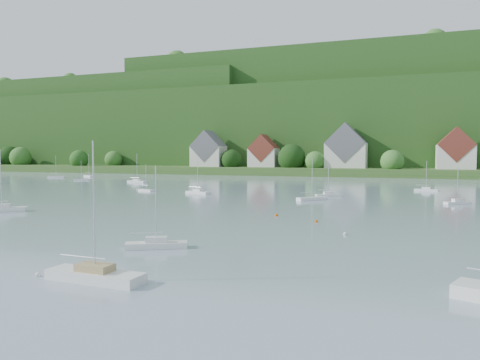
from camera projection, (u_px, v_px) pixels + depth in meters
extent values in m
cube|color=#2D531F|center=(337.00, 170.00, 200.21)|extent=(600.00, 60.00, 3.00)
cube|color=#163D13|center=(356.00, 134.00, 269.65)|extent=(620.00, 160.00, 40.00)
cube|color=#163D13|center=(121.00, 131.00, 305.85)|extent=(200.00, 120.00, 52.00)
cube|color=#163D13|center=(373.00, 119.00, 261.13)|extent=(240.00, 130.00, 60.00)
sphere|color=#306425|center=(21.00, 158.00, 242.35)|extent=(11.19, 11.19, 11.19)
sphere|color=#306425|center=(113.00, 160.00, 228.37)|extent=(8.61, 8.61, 8.61)
sphere|color=#194916|center=(79.00, 159.00, 221.95)|extent=(9.03, 9.03, 9.03)
sphere|color=#306425|center=(315.00, 161.00, 187.11)|extent=(8.19, 8.19, 8.19)
sphere|color=#306425|center=(214.00, 162.00, 204.42)|extent=(6.49, 6.49, 6.49)
sphere|color=#306425|center=(459.00, 158.00, 176.68)|extent=(12.16, 12.16, 12.16)
sphere|color=#306425|center=(392.00, 161.00, 173.36)|extent=(8.73, 8.73, 8.73)
sphere|color=black|center=(231.00, 160.00, 201.44)|extent=(9.32, 9.32, 9.32)
sphere|color=black|center=(18.00, 159.00, 251.11)|extent=(9.50, 9.50, 9.50)
sphere|color=black|center=(10.00, 157.00, 251.08)|extent=(11.91, 11.91, 11.91)
sphere|color=black|center=(292.00, 158.00, 192.81)|extent=(11.92, 11.92, 11.92)
sphere|color=#306425|center=(133.00, 78.00, 264.51)|extent=(10.52, 10.52, 10.52)
sphere|color=#306425|center=(5.00, 88.00, 306.61)|extent=(13.75, 13.75, 13.75)
sphere|color=#194916|center=(214.00, 84.00, 285.09)|extent=(10.29, 10.29, 10.29)
sphere|color=black|center=(68.00, 90.00, 316.01)|extent=(10.31, 10.31, 10.31)
sphere|color=black|center=(61.00, 85.00, 287.74)|extent=(8.14, 8.14, 8.14)
sphere|color=#306425|center=(88.00, 91.00, 316.03)|extent=(7.15, 7.15, 7.15)
sphere|color=black|center=(8.00, 94.00, 333.97)|extent=(11.66, 11.66, 11.66)
sphere|color=black|center=(232.00, 80.00, 268.65)|extent=(7.18, 7.18, 7.18)
sphere|color=#306425|center=(71.00, 80.00, 270.97)|extent=(8.89, 8.89, 8.89)
sphere|color=black|center=(60.00, 90.00, 313.19)|extent=(9.97, 9.97, 9.97)
sphere|color=#194916|center=(433.00, 52.00, 235.29)|extent=(12.83, 12.83, 12.83)
sphere|color=#306425|center=(275.00, 60.00, 250.02)|extent=(8.18, 8.18, 8.18)
sphere|color=#194916|center=(359.00, 66.00, 271.37)|extent=(12.73, 12.73, 12.73)
sphere|color=#194916|center=(474.00, 56.00, 246.79)|extent=(14.65, 14.65, 14.65)
sphere|color=#306425|center=(435.00, 42.00, 213.08)|extent=(11.95, 11.95, 11.95)
sphere|color=#306425|center=(277.00, 71.00, 282.64)|extent=(7.07, 7.07, 7.07)
sphere|color=black|center=(344.00, 55.00, 238.80)|extent=(8.21, 8.21, 8.21)
sphere|color=#306425|center=(315.00, 65.00, 267.64)|extent=(12.24, 12.24, 12.24)
sphere|color=#306425|center=(177.00, 63.00, 262.78)|extent=(13.65, 13.65, 13.65)
sphere|color=#194916|center=(284.00, 96.00, 269.77)|extent=(12.01, 12.01, 12.01)
sphere|color=black|center=(349.00, 95.00, 266.98)|extent=(15.72, 15.72, 15.72)
sphere|color=#194916|center=(375.00, 94.00, 258.09)|extent=(10.54, 10.54, 10.54)
sphere|color=#194916|center=(101.00, 111.00, 355.75)|extent=(8.18, 8.18, 8.18)
sphere|color=black|center=(114.00, 109.00, 341.40)|extent=(8.74, 8.74, 8.74)
sphere|color=black|center=(77.00, 106.00, 326.86)|extent=(15.38, 15.38, 15.38)
cube|color=beige|center=(209.00, 156.00, 206.18)|extent=(14.00, 10.00, 9.00)
cube|color=#58585F|center=(209.00, 146.00, 205.92)|extent=(14.00, 10.40, 14.00)
cube|color=beige|center=(264.00, 158.00, 199.66)|extent=(12.00, 9.00, 8.00)
cube|color=maroon|center=(264.00, 148.00, 199.44)|extent=(12.00, 9.36, 12.00)
cube|color=beige|center=(346.00, 155.00, 186.88)|extent=(16.00, 11.00, 10.00)
cube|color=#58585F|center=(346.00, 143.00, 186.59)|extent=(16.00, 11.44, 16.00)
cube|color=beige|center=(455.00, 157.00, 171.55)|extent=(13.00, 10.00, 9.00)
cube|color=maroon|center=(456.00, 145.00, 171.30)|extent=(13.00, 10.40, 13.00)
cube|color=white|center=(95.00, 276.00, 31.50)|extent=(7.17, 2.33, 0.71)
cube|color=tan|center=(95.00, 267.00, 31.47)|extent=(2.54, 1.51, 0.50)
cylinder|color=silver|center=(94.00, 206.00, 31.23)|extent=(0.10, 0.10, 8.85)
cylinder|color=silver|center=(82.00, 257.00, 31.84)|extent=(3.89, 0.27, 0.08)
cube|color=white|center=(156.00, 245.00, 42.54)|extent=(5.70, 4.02, 0.56)
cube|color=white|center=(156.00, 240.00, 42.51)|extent=(2.25, 1.89, 0.50)
cylinder|color=silver|center=(156.00, 204.00, 42.32)|extent=(0.10, 0.10, 7.02)
cylinder|color=silver|center=(147.00, 233.00, 42.35)|extent=(2.77, 1.52, 0.08)
cube|color=white|center=(2.00, 210.00, 69.24)|extent=(6.79, 5.45, 0.69)
cube|color=white|center=(1.00, 206.00, 69.21)|extent=(2.75, 2.47, 0.50)
cylinder|color=silver|center=(1.00, 178.00, 68.98)|extent=(0.10, 0.10, 8.61)
sphere|color=silver|center=(38.00, 276.00, 32.80)|extent=(0.40, 0.40, 0.40)
sphere|color=#CA4B00|center=(316.00, 222.00, 58.75)|extent=(0.40, 0.40, 0.40)
sphere|color=#CA4B00|center=(276.00, 216.00, 64.49)|extent=(0.46, 0.46, 0.46)
sphere|color=silver|center=(345.00, 235.00, 49.57)|extent=(0.39, 0.39, 0.39)
cube|color=white|center=(312.00, 199.00, 86.36)|extent=(5.39, 5.34, 0.59)
cylinder|color=silver|center=(312.00, 177.00, 86.13)|extent=(0.10, 0.10, 7.42)
cylinder|color=silver|center=(308.00, 193.00, 85.92)|extent=(2.38, 2.35, 0.08)
cube|color=white|center=(137.00, 182.00, 139.08)|extent=(6.66, 2.85, 0.65)
cube|color=white|center=(137.00, 180.00, 139.05)|extent=(2.44, 1.62, 0.50)
cylinder|color=silver|center=(137.00, 167.00, 138.83)|extent=(0.10, 0.10, 8.06)
cylinder|color=silver|center=(135.00, 177.00, 139.48)|extent=(3.51, 0.67, 0.08)
cube|color=white|center=(81.00, 180.00, 150.87)|extent=(4.75, 3.54, 0.47)
cylinder|color=silver|center=(81.00, 170.00, 150.69)|extent=(0.10, 0.10, 5.92)
cylinder|color=silver|center=(79.00, 176.00, 150.67)|extent=(2.29, 1.39, 0.08)
cube|color=white|center=(457.00, 203.00, 79.58)|extent=(4.62, 3.71, 0.47)
cube|color=white|center=(457.00, 200.00, 79.56)|extent=(1.88, 1.68, 0.50)
cylinder|color=silver|center=(458.00, 185.00, 79.40)|extent=(0.10, 0.10, 5.86)
cylinder|color=silver|center=(454.00, 196.00, 79.35)|extent=(2.18, 1.51, 0.08)
cube|color=white|center=(146.00, 190.00, 107.35)|extent=(4.80, 2.89, 0.46)
cylinder|color=silver|center=(146.00, 177.00, 107.18)|extent=(0.10, 0.10, 5.81)
cylinder|color=silver|center=(144.00, 185.00, 107.75)|extent=(2.41, 1.00, 0.08)
cube|color=white|center=(328.00, 195.00, 93.74)|extent=(5.18, 3.75, 0.51)
cube|color=white|center=(328.00, 193.00, 93.71)|extent=(2.06, 1.75, 0.50)
cylinder|color=silver|center=(328.00, 178.00, 93.54)|extent=(0.10, 0.10, 6.41)
cylinder|color=silver|center=(325.00, 190.00, 93.55)|extent=(2.50, 1.44, 0.08)
cube|color=white|center=(56.00, 177.00, 168.72)|extent=(6.11, 3.77, 0.59)
cylinder|color=silver|center=(56.00, 166.00, 168.49)|extent=(0.10, 0.10, 7.40)
cylinder|color=silver|center=(54.00, 173.00, 168.61)|extent=(3.05, 1.30, 0.08)
cube|color=white|center=(198.00, 193.00, 100.23)|extent=(6.08, 3.27, 0.59)
cube|color=white|center=(198.00, 190.00, 100.20)|extent=(2.29, 1.69, 0.50)
cylinder|color=silver|center=(198.00, 174.00, 100.00)|extent=(0.10, 0.10, 7.32)
cylinder|color=silver|center=(195.00, 187.00, 100.68)|extent=(3.10, 1.01, 0.08)
cube|color=white|center=(426.00, 190.00, 107.22)|extent=(5.34, 2.18, 0.52)
cube|color=white|center=(426.00, 188.00, 107.19)|extent=(1.94, 1.26, 0.50)
cylinder|color=silver|center=(426.00, 175.00, 107.02)|extent=(0.10, 0.10, 6.48)
cylinder|color=silver|center=(423.00, 185.00, 107.52)|extent=(2.83, 0.49, 0.08)
cube|color=white|center=(89.00, 176.00, 173.52)|extent=(6.35, 4.70, 0.63)
cylinder|color=silver|center=(89.00, 165.00, 173.27)|extent=(0.10, 0.10, 7.90)
cylinder|color=silver|center=(88.00, 173.00, 174.17)|extent=(3.05, 1.81, 0.08)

